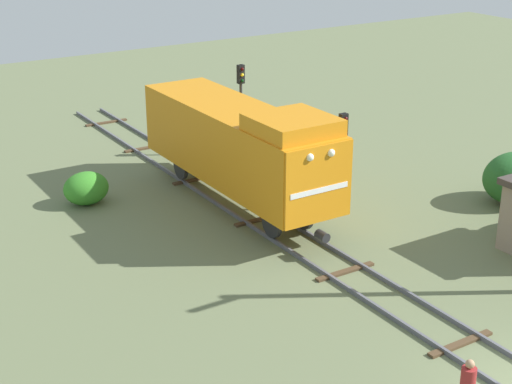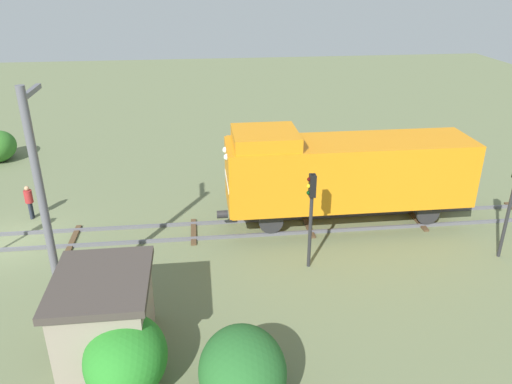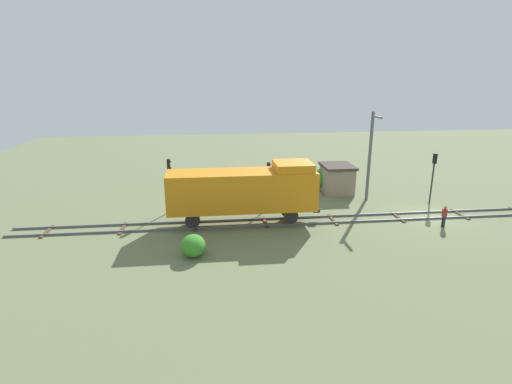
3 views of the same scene
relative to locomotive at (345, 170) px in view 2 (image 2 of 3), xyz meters
The scene contains 10 objects.
ground_plane 15.28m from the locomotive, 90.00° to the right, with size 96.67×96.67×0.00m, color #66704C.
railway_track 15.27m from the locomotive, 90.00° to the right, with size 2.40×64.45×0.16m.
locomotive is the anchor object (origin of this frame).
traffic_signal_mid 4.11m from the locomotive, 34.21° to the right, with size 0.32×0.34×4.04m.
worker_near_track 15.08m from the locomotive, 99.22° to the right, with size 0.38×0.38×1.70m.
catenary_mast 12.78m from the locomotive, 67.10° to the right, with size 1.94×0.28×8.00m.
relay_hut 12.29m from the locomotive, 52.11° to the right, with size 3.50×2.90×2.74m.
bush_near 11.59m from the locomotive, 29.36° to the right, with size 2.97×2.43×2.16m, color #235C26.
bush_far 6.75m from the locomotive, 144.45° to the left, with size 1.90×1.56×1.38m, color #368526.
bush_back 12.79m from the locomotive, 44.42° to the right, with size 2.89×2.36×2.10m, color #277C26.
Camera 2 is at (20.42, 8.54, 11.18)m, focal length 35.00 mm.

